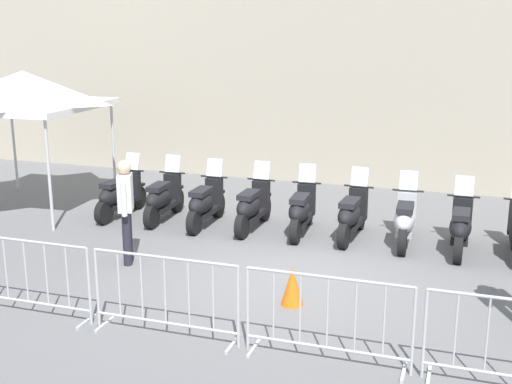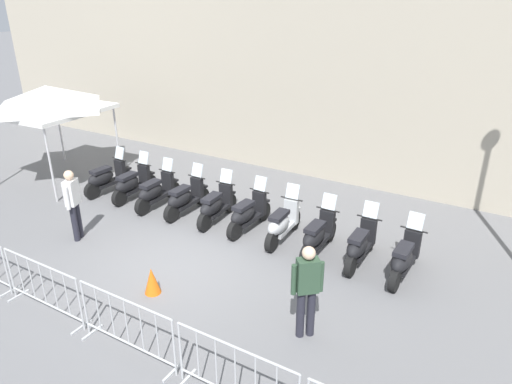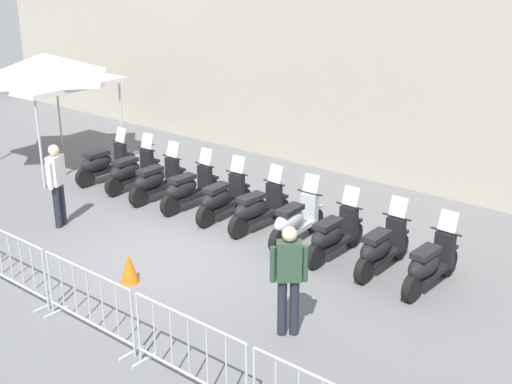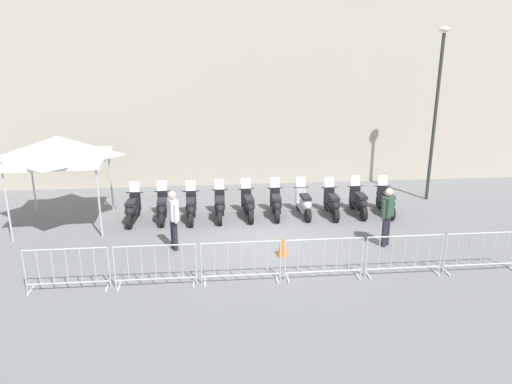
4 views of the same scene
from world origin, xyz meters
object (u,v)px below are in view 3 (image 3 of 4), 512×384
at_px(motorcycle_1, 131,171).
at_px(barrier_segment_4, 189,353).
at_px(motorcycle_9, 429,265).
at_px(officer_mid_plaza, 57,181).
at_px(motorcycle_3, 188,189).
at_px(officer_near_row_end, 289,275).
at_px(barrier_segment_2, 11,263).
at_px(motorcycle_4, 222,198).
at_px(motorcycle_8, 381,248).
at_px(motorcycle_6, 295,221).
at_px(motorcycle_2, 156,181).
at_px(traffic_cone, 129,268).
at_px(motorcycle_7, 333,235).
at_px(barrier_segment_3, 89,302).
at_px(canopy_tent, 44,69).
at_px(motorcycle_0, 104,164).
at_px(motorcycle_5, 257,209).

xyz_separation_m(motorcycle_1, barrier_segment_4, (6.15, -4.88, 0.07)).
relative_size(motorcycle_9, officer_mid_plaza, 1.00).
height_order(motorcycle_3, officer_near_row_end, officer_near_row_end).
bearing_deg(barrier_segment_4, barrier_segment_2, 176.97).
relative_size(motorcycle_4, barrier_segment_4, 0.88).
height_order(motorcycle_8, motorcycle_9, same).
height_order(motorcycle_4, motorcycle_6, same).
relative_size(motorcycle_3, motorcycle_8, 1.00).
distance_m(motorcycle_6, barrier_segment_4, 4.84).
relative_size(motorcycle_2, motorcycle_8, 1.00).
bearing_deg(motorcycle_9, traffic_cone, -146.40).
height_order(motorcycle_3, officer_mid_plaza, officer_mid_plaza).
relative_size(motorcycle_8, motorcycle_9, 1.00).
xyz_separation_m(motorcycle_2, motorcycle_8, (5.69, -0.26, 0.00)).
bearing_deg(motorcycle_7, motorcycle_8, 1.15).
xyz_separation_m(motorcycle_2, traffic_cone, (2.43, -3.16, -0.18)).
bearing_deg(motorcycle_6, barrier_segment_3, -98.08).
bearing_deg(motorcycle_8, canopy_tent, 176.86).
xyz_separation_m(motorcycle_0, motorcycle_9, (8.54, -0.51, 0.00)).
xyz_separation_m(barrier_segment_3, officer_mid_plaza, (-3.69, 2.38, 0.46)).
bearing_deg(motorcycle_0, motorcycle_6, -2.60).
height_order(motorcycle_1, motorcycle_9, same).
xyz_separation_m(officer_near_row_end, officer_mid_plaza, (-6.05, 0.66, 0.00)).
xyz_separation_m(motorcycle_4, officer_near_row_end, (3.62, -2.91, 0.53)).
height_order(motorcycle_5, barrier_segment_2, motorcycle_5).
relative_size(motorcycle_6, barrier_segment_4, 0.88).
distance_m(motorcycle_1, barrier_segment_2, 5.10).
height_order(barrier_segment_3, barrier_segment_4, same).
relative_size(motorcycle_7, barrier_segment_4, 0.88).
bearing_deg(motorcycle_1, barrier_segment_2, -66.28).
xyz_separation_m(motorcycle_2, canopy_tent, (-4.00, 0.27, 2.06)).
distance_m(motorcycle_6, motorcycle_8, 1.90).
distance_m(motorcycle_0, motorcycle_4, 3.81).
relative_size(motorcycle_7, barrier_segment_3, 0.88).
relative_size(motorcycle_7, officer_near_row_end, 1.00).
xyz_separation_m(motorcycle_8, officer_near_row_end, (-0.17, -2.66, 0.53)).
xyz_separation_m(motorcycle_4, barrier_segment_4, (3.30, -4.74, 0.07)).
bearing_deg(barrier_segment_3, barrier_segment_4, -3.03).
bearing_deg(motorcycle_6, motorcycle_7, -9.76).
relative_size(motorcycle_3, barrier_segment_2, 0.88).
bearing_deg(motorcycle_1, motorcycle_6, -3.11).
bearing_deg(officer_near_row_end, motorcycle_4, 141.15).
relative_size(officer_near_row_end, traffic_cone, 3.15).
xyz_separation_m(motorcycle_3, barrier_segment_2, (0.16, -4.54, 0.07)).
height_order(motorcycle_8, traffic_cone, motorcycle_8).
distance_m(motorcycle_7, motorcycle_8, 0.95).
distance_m(motorcycle_6, canopy_tent, 8.08).
distance_m(motorcycle_3, officer_mid_plaza, 2.76).
relative_size(barrier_segment_4, traffic_cone, 3.58).
bearing_deg(motorcycle_0, motorcycle_5, -2.20).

